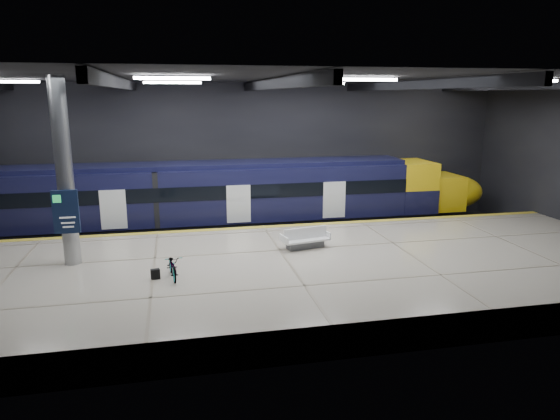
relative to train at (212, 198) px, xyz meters
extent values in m
plane|color=black|center=(2.24, -5.50, -2.06)|extent=(30.00, 30.00, 0.00)
cube|color=black|center=(2.24, 2.50, 1.94)|extent=(30.00, 0.10, 8.00)
cube|color=black|center=(2.24, -13.50, 1.94)|extent=(30.00, 0.10, 8.00)
cube|color=black|center=(2.24, -5.50, 5.94)|extent=(30.00, 16.00, 0.10)
cube|color=black|center=(-3.76, -5.50, 5.69)|extent=(0.25, 16.00, 0.40)
cube|color=black|center=(2.24, -5.50, 5.69)|extent=(0.25, 16.00, 0.40)
cube|color=black|center=(8.24, -5.50, 5.69)|extent=(0.25, 16.00, 0.40)
cube|color=black|center=(14.24, -5.50, 5.69)|extent=(0.25, 16.00, 0.40)
cube|color=white|center=(-1.76, -7.50, 5.82)|extent=(2.60, 0.18, 0.10)
cube|color=white|center=(5.24, -7.50, 5.82)|extent=(2.60, 0.18, 0.10)
cube|color=white|center=(12.24, -7.50, 5.82)|extent=(2.60, 0.18, 0.10)
cube|color=white|center=(-8.76, -1.50, 5.82)|extent=(2.60, 0.18, 0.10)
cube|color=white|center=(-1.76, -1.50, 5.82)|extent=(2.60, 0.18, 0.10)
cube|color=white|center=(5.24, -1.50, 5.82)|extent=(2.60, 0.18, 0.10)
cube|color=white|center=(12.24, -1.50, 5.82)|extent=(2.60, 0.18, 0.10)
cube|color=beige|center=(2.24, -8.00, -1.51)|extent=(30.00, 11.00, 1.10)
cube|color=gold|center=(2.24, -2.75, -0.95)|extent=(30.00, 0.40, 0.01)
cube|color=gray|center=(2.24, -0.72, -1.98)|extent=(30.00, 0.08, 0.16)
cube|color=gray|center=(2.24, 0.72, -1.98)|extent=(30.00, 0.08, 0.16)
cube|color=black|center=(-1.80, 0.00, -1.51)|extent=(24.00, 2.58, 0.80)
cube|color=black|center=(-1.80, 0.00, 0.27)|extent=(24.00, 2.80, 2.75)
cube|color=black|center=(-1.80, 0.00, 1.76)|extent=(24.00, 2.30, 0.24)
cube|color=black|center=(-1.80, -1.41, 0.54)|extent=(24.00, 0.04, 0.70)
cube|color=white|center=(1.20, -1.41, -0.06)|extent=(1.20, 0.05, 1.90)
cube|color=yellow|center=(11.20, 0.00, 0.27)|extent=(2.00, 2.80, 2.75)
ellipsoid|color=yellow|center=(13.80, 0.00, -0.21)|extent=(3.60, 2.52, 1.90)
cube|color=black|center=(11.50, 0.00, 0.44)|extent=(1.60, 2.38, 0.80)
cube|color=#595B60|center=(3.33, -6.43, -0.81)|extent=(1.62, 0.78, 0.29)
cube|color=white|center=(3.33, -6.43, -0.59)|extent=(2.06, 1.19, 0.08)
cube|color=white|center=(3.33, -6.43, -0.32)|extent=(1.91, 0.46, 0.48)
cube|color=white|center=(2.38, -6.63, -0.47)|extent=(0.22, 0.82, 0.29)
cube|color=white|center=(4.28, -6.24, -0.47)|extent=(0.22, 0.82, 0.29)
imported|color=#99999E|center=(-2.06, -8.83, -0.53)|extent=(0.76, 1.69, 0.86)
cube|color=black|center=(-2.66, -8.83, -0.78)|extent=(0.33, 0.24, 0.35)
cylinder|color=#9EA0A5|center=(-5.76, -6.50, 2.49)|extent=(0.60, 0.60, 6.90)
cube|color=#0F1B39|center=(-5.76, -6.92, 1.14)|extent=(0.90, 0.12, 1.60)
camera|label=1|loc=(-1.81, -25.67, 5.25)|focal=32.00mm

